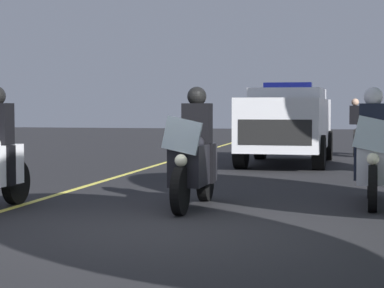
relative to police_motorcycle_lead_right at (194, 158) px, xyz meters
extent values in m
plane|color=black|center=(1.83, -0.04, -0.70)|extent=(80.00, 80.00, 0.00)
cylinder|color=black|center=(0.22, -2.63, -0.38)|extent=(0.64, 0.16, 0.64)
cube|color=black|center=(0.82, -2.44, -0.08)|extent=(0.18, 0.14, 0.56)
cylinder|color=black|center=(0.76, -0.02, -0.38)|extent=(0.64, 0.14, 0.64)
cylinder|color=black|center=(-0.74, 0.02, -0.38)|extent=(0.64, 0.16, 0.64)
cube|color=black|center=(0.03, 0.00, -0.08)|extent=(1.21, 0.47, 0.56)
ellipsoid|color=black|center=(0.08, 0.00, 0.22)|extent=(0.57, 0.33, 0.24)
cube|color=silver|center=(0.66, -0.02, 0.35)|extent=(0.07, 0.56, 0.53)
sphere|color=#F9F4CC|center=(0.72, -0.02, 0.02)|extent=(0.17, 0.17, 0.17)
sphere|color=red|center=(0.53, -0.17, 0.28)|extent=(0.09, 0.09, 0.09)
sphere|color=#1933F2|center=(0.54, 0.15, 0.28)|extent=(0.09, 0.09, 0.09)
cube|color=black|center=(-0.20, 0.00, 0.48)|extent=(0.29, 0.41, 0.60)
cube|color=black|center=(-0.13, 0.20, -0.08)|extent=(0.18, 0.14, 0.56)
cube|color=black|center=(-0.14, -0.20, -0.08)|extent=(0.18, 0.14, 0.56)
sphere|color=black|center=(-0.18, 0.00, 0.88)|extent=(0.28, 0.28, 0.28)
cylinder|color=black|center=(-0.08, 2.47, -0.38)|extent=(0.64, 0.14, 0.64)
cylinder|color=black|center=(-1.58, 2.50, -0.38)|extent=(0.64, 0.16, 0.64)
cube|color=silver|center=(-0.81, 2.48, -0.08)|extent=(1.21, 0.47, 0.56)
ellipsoid|color=silver|center=(-0.76, 2.48, 0.22)|extent=(0.57, 0.33, 0.24)
cube|color=silver|center=(-0.18, 2.47, 0.35)|extent=(0.07, 0.56, 0.53)
sphere|color=#F9F4CC|center=(-0.12, 2.47, 0.02)|extent=(0.17, 0.17, 0.17)
sphere|color=red|center=(-0.31, 2.31, 0.28)|extent=(0.09, 0.09, 0.09)
cube|color=black|center=(-1.04, 2.49, 0.48)|extent=(0.29, 0.41, 0.60)
cube|color=black|center=(-0.98, 2.29, -0.08)|extent=(0.18, 0.14, 0.56)
sphere|color=silver|center=(-1.02, 2.49, 0.88)|extent=(0.28, 0.28, 0.28)
cube|color=silver|center=(-8.18, 0.61, 0.32)|extent=(4.95, 2.02, 1.24)
cube|color=silver|center=(-8.48, 0.62, 1.02)|extent=(2.44, 1.81, 0.36)
cube|color=#2633D8|center=(-8.28, 0.62, 1.28)|extent=(0.31, 1.21, 0.14)
cube|color=black|center=(-5.78, 0.55, 0.18)|extent=(0.16, 1.62, 0.56)
cylinder|color=black|center=(-6.61, 1.47, -0.30)|extent=(0.81, 0.30, 0.80)
cylinder|color=black|center=(-6.65, -0.33, -0.30)|extent=(0.81, 0.30, 0.80)
cylinder|color=black|center=(-9.71, 1.55, -0.30)|extent=(0.81, 0.30, 0.80)
cylinder|color=black|center=(-9.75, -0.25, -0.30)|extent=(0.81, 0.30, 0.80)
cylinder|color=black|center=(-11.36, 2.28, -0.37)|extent=(0.66, 0.06, 0.66)
cylinder|color=black|center=(-12.46, 2.31, -0.37)|extent=(0.66, 0.06, 0.66)
cube|color=black|center=(-11.91, 2.30, -0.10)|extent=(1.00, 0.08, 0.36)
cube|color=black|center=(-11.96, 2.30, 0.50)|extent=(0.25, 0.33, 0.56)
sphere|color=tan|center=(-11.93, 2.30, 0.88)|extent=(0.22, 0.22, 0.22)
camera|label=1|loc=(9.93, 2.16, 0.72)|focal=67.28mm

